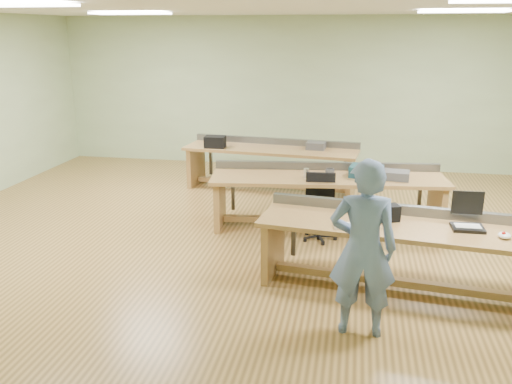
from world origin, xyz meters
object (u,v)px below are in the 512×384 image
(person, at_px, (363,249))
(drinks_can, at_px, (306,173))
(workbench_front, at_px, (403,241))
(workbench_back, at_px, (271,158))
(camera_bag, at_px, (387,213))
(parts_bin_teal, at_px, (366,171))
(parts_bin_grey, at_px, (393,175))
(laptop_base, at_px, (468,228))
(mug, at_px, (330,172))
(workbench_mid, at_px, (327,188))
(task_chair, at_px, (320,216))

(person, distance_m, drinks_can, 2.76)
(workbench_front, bearing_deg, workbench_back, 126.42)
(camera_bag, distance_m, drinks_can, 1.89)
(workbench_front, height_order, camera_bag, camera_bag)
(workbench_front, height_order, parts_bin_teal, parts_bin_teal)
(parts_bin_teal, bearing_deg, parts_bin_grey, -8.63)
(workbench_front, xyz_separation_m, person, (-0.44, -0.96, 0.27))
(laptop_base, relative_size, mug, 2.50)
(workbench_mid, distance_m, parts_bin_teal, 0.59)
(workbench_front, height_order, drinks_can, drinks_can)
(person, distance_m, camera_bag, 1.08)
(task_chair, height_order, drinks_can, drinks_can)
(workbench_front, relative_size, mug, 24.73)
(laptop_base, distance_m, drinks_can, 2.51)
(person, height_order, task_chair, person)
(person, distance_m, parts_bin_grey, 2.84)
(laptop_base, xyz_separation_m, task_chair, (-1.60, 1.40, -0.45))
(workbench_front, xyz_separation_m, parts_bin_teal, (-0.38, 1.90, 0.27))
(laptop_base, bearing_deg, drinks_can, 135.40)
(laptop_base, height_order, parts_bin_grey, parts_bin_grey)
(person, bearing_deg, laptop_base, -140.13)
(workbench_mid, height_order, parts_bin_teal, parts_bin_teal)
(parts_bin_teal, height_order, parts_bin_grey, parts_bin_teal)
(workbench_mid, relative_size, parts_bin_teal, 7.60)
(workbench_front, distance_m, task_chair, 1.69)
(parts_bin_teal, height_order, drinks_can, parts_bin_teal)
(camera_bag, height_order, mug, camera_bag)
(workbench_front, relative_size, parts_bin_teal, 7.12)
(laptop_base, bearing_deg, parts_bin_grey, 107.68)
(task_chair, bearing_deg, workbench_back, 110.04)
(workbench_mid, bearing_deg, person, -87.39)
(camera_bag, bearing_deg, person, -123.01)
(workbench_mid, relative_size, mug, 26.41)
(person, xyz_separation_m, camera_bag, (0.25, 1.05, 0.00))
(workbench_mid, height_order, task_chair, task_chair)
(workbench_front, bearing_deg, parts_bin_grey, 97.92)
(camera_bag, relative_size, task_chair, 0.29)
(laptop_base, height_order, camera_bag, camera_bag)
(person, bearing_deg, workbench_front, -115.82)
(workbench_mid, xyz_separation_m, parts_bin_grey, (0.89, -0.02, 0.24))
(laptop_base, xyz_separation_m, mug, (-1.51, 1.91, 0.03))
(drinks_can, bearing_deg, mug, 30.71)
(workbench_back, relative_size, drinks_can, 22.95)
(workbench_back, bearing_deg, drinks_can, -61.48)
(parts_bin_grey, bearing_deg, drinks_can, -172.63)
(workbench_back, bearing_deg, workbench_mid, -52.04)
(workbench_mid, xyz_separation_m, mug, (0.02, 0.02, 0.23))
(task_chair, bearing_deg, parts_bin_teal, 37.48)
(workbench_back, distance_m, parts_bin_grey, 2.64)
(workbench_back, height_order, laptop_base, workbench_back)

